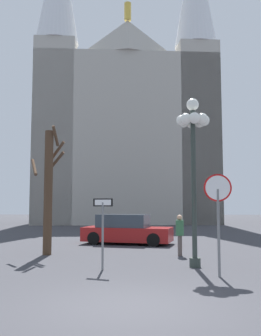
% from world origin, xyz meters
% --- Properties ---
extents(ground_plane, '(120.00, 120.00, 0.00)m').
position_xyz_m(ground_plane, '(0.00, 0.00, 0.00)').
color(ground_plane, '#38383D').
extents(cathedral, '(19.12, 12.49, 31.85)m').
position_xyz_m(cathedral, '(-1.42, 31.90, 10.39)').
color(cathedral, '#ADA89E').
rests_on(cathedral, ground).
extents(stop_sign, '(0.79, 0.10, 2.90)m').
position_xyz_m(stop_sign, '(2.46, 3.12, 2.04)').
color(stop_sign, slate).
rests_on(stop_sign, ground).
extents(one_way_arrow_sign, '(0.64, 0.25, 2.21)m').
position_xyz_m(one_way_arrow_sign, '(-0.94, 4.07, 1.42)').
color(one_way_arrow_sign, slate).
rests_on(one_way_arrow_sign, ground).
extents(street_lamp, '(1.11, 1.11, 5.57)m').
position_xyz_m(street_lamp, '(2.00, 4.70, 4.15)').
color(street_lamp, '#2D3833').
rests_on(street_lamp, ground).
extents(bare_tree, '(1.47, 1.46, 5.22)m').
position_xyz_m(bare_tree, '(-3.53, 7.47, 2.67)').
color(bare_tree, '#473323').
rests_on(bare_tree, ground).
extents(parked_car_near_red, '(4.73, 2.71, 1.49)m').
position_xyz_m(parked_car_near_red, '(-0.52, 11.52, 0.69)').
color(parked_car_near_red, maroon).
rests_on(parked_car_near_red, ground).
extents(pedestrian_walking, '(0.32, 0.32, 1.60)m').
position_xyz_m(pedestrian_walking, '(1.77, 7.31, 0.96)').
color(pedestrian_walking, '#594C47').
rests_on(pedestrian_walking, ground).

